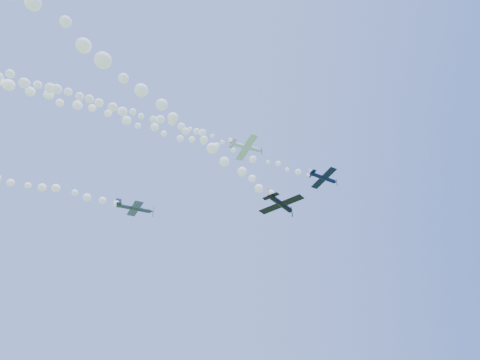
{
  "coord_description": "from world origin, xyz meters",
  "views": [
    {
      "loc": [
        -1.91,
        -66.3,
        2.0
      ],
      "look_at": [
        2.34,
        -5.73,
        46.03
      ],
      "focal_mm": 30.0,
      "sensor_mm": 36.0,
      "label": 1
    }
  ],
  "objects": [
    {
      "name": "plane_grey",
      "position": [
        -17.69,
        1.12,
        43.22
      ],
      "size": [
        7.53,
        7.91,
        2.06
      ],
      "rotation": [
        0.16,
        -0.04,
        0.37
      ],
      "color": "#394353"
    },
    {
      "name": "smoke_trail_white",
      "position": [
        -29.41,
        -19.96,
        52.43
      ],
      "size": [
        62.01,
        25.22,
        2.96
      ],
      "primitive_type": null,
      "color": "white"
    },
    {
      "name": "plane_black",
      "position": [
        7.65,
        -16.79,
        33.94
      ],
      "size": [
        6.3,
        6.08,
        1.81
      ],
      "rotation": [
        -0.03,
        -0.07,
        0.87
      ],
      "color": "black"
    },
    {
      "name": "plane_white",
      "position": [
        3.46,
        -7.43,
        52.75
      ],
      "size": [
        6.92,
        7.31,
        1.87
      ],
      "rotation": [
        -0.11,
        -0.06,
        0.36
      ],
      "color": "white"
    },
    {
      "name": "plane_navy",
      "position": [
        21.02,
        2.16,
        53.28
      ],
      "size": [
        7.24,
        7.67,
        2.65
      ],
      "rotation": [
        -0.04,
        0.06,
        0.36
      ],
      "color": "#0C1335"
    },
    {
      "name": "smoke_trail_navy",
      "position": [
        -21.54,
        -14.1,
        53.09
      ],
      "size": [
        81.21,
        32.67,
        2.87
      ],
      "primitive_type": null,
      "color": "white"
    }
  ]
}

